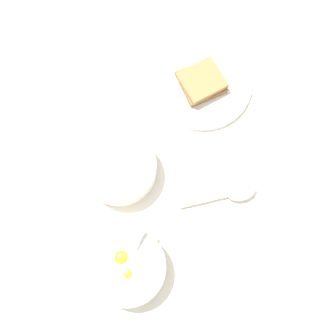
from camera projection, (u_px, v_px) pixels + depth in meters
ground_plane at (151, 154)px, 0.84m from camera, size 3.00×3.00×0.00m
egg_bowl at (128, 267)px, 0.76m from camera, size 0.15×0.15×0.08m
toast_plate at (202, 83)px, 0.88m from camera, size 0.22×0.22×0.01m
toast_sandwich at (201, 81)px, 0.86m from camera, size 0.10×0.10×0.03m
soup_spoon at (234, 192)px, 0.81m from camera, size 0.08×0.16×0.03m
congee_bowl at (119, 168)px, 0.80m from camera, size 0.15×0.15×0.05m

